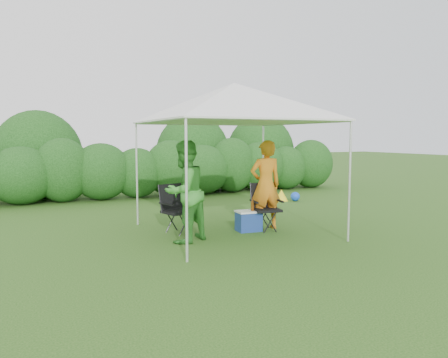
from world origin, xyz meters
name	(u,v)px	position (x,y,z in m)	size (l,w,h in m)	color
ground	(246,238)	(0.00, 0.00, 0.00)	(70.00, 70.00, 0.00)	#345D1D
hedge	(155,170)	(0.03, 6.00, 0.83)	(13.15, 1.53, 1.80)	#20541A
canopy	(234,103)	(0.00, 0.50, 2.46)	(3.10, 3.10, 2.83)	silver
chair_right	(265,203)	(0.69, 0.49, 0.52)	(0.64, 0.60, 0.92)	black
chair_left	(175,205)	(-1.02, 0.97, 0.52)	(0.68, 0.64, 0.93)	black
man	(266,185)	(0.72, 0.54, 0.88)	(0.64, 0.42, 1.76)	orange
woman	(185,192)	(-1.11, 0.18, 0.88)	(0.86, 0.67, 1.77)	#388F2E
cooler	(249,221)	(0.32, 0.49, 0.20)	(0.50, 0.38, 0.40)	navy
bottle	(252,205)	(0.38, 0.45, 0.52)	(0.06, 0.06, 0.24)	#592D0C
lawn_toy	(285,196)	(3.14, 3.58, 0.15)	(0.65, 0.54, 0.33)	yellow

